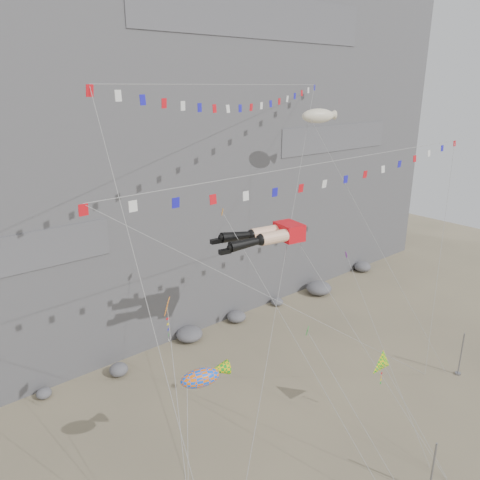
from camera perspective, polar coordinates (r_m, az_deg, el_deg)
The scene contains 15 objects.
ground at distance 36.95m, azimuth 9.96°, elevation -22.21°, with size 120.00×120.00×0.00m, color gray.
cliff at distance 54.15m, azimuth -16.54°, elevation 18.85°, with size 80.00×28.00×50.00m, color slate.
talus_boulders at distance 47.08m, azimuth -6.19°, elevation -11.38°, with size 60.00×3.00×1.20m, color slate, non-canonical shape.
anchor_pole_center at distance 33.46m, azimuth 22.43°, elevation -24.37°, with size 0.12×0.12×3.78m, color gray.
anchor_pole_right at distance 45.30m, azimuth 25.35°, elevation -12.45°, with size 0.12×0.12×4.01m, color gray.
legs_kite at distance 34.48m, azimuth 3.38°, elevation 0.56°, with size 7.32×16.07×19.38m.
flag_banner_upper at distance 36.59m, azimuth 0.72°, elevation 18.37°, with size 29.56×21.55×31.57m.
flag_banner_lower at distance 33.48m, azimuth 11.72°, elevation 9.44°, with size 36.83×5.11×21.53m.
harlequin_kite at distance 26.32m, azimuth -8.86°, elevation -8.13°, with size 4.37×8.35×14.69m.
fish_windsock at distance 27.10m, azimuth -4.87°, elevation -16.46°, with size 6.89×6.93×11.38m.
delta_kite at distance 35.67m, azimuth 17.05°, elevation -14.25°, with size 2.17×6.26×7.88m.
blimp_windsock at distance 45.15m, azimuth 9.50°, elevation 14.64°, with size 4.54×15.45×25.52m.
small_kite_a at distance 33.64m, azimuth -1.66°, elevation 2.55°, with size 1.02×16.30×21.80m.
small_kite_b at distance 40.28m, azimuth 13.00°, elevation -2.25°, with size 6.02×12.54×16.62m.
small_kite_c at distance 31.33m, azimuth 8.37°, elevation -11.18°, with size 2.39×6.98×10.85m.
Camera 1 is at (-22.21, -17.37, 23.87)m, focal length 35.00 mm.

